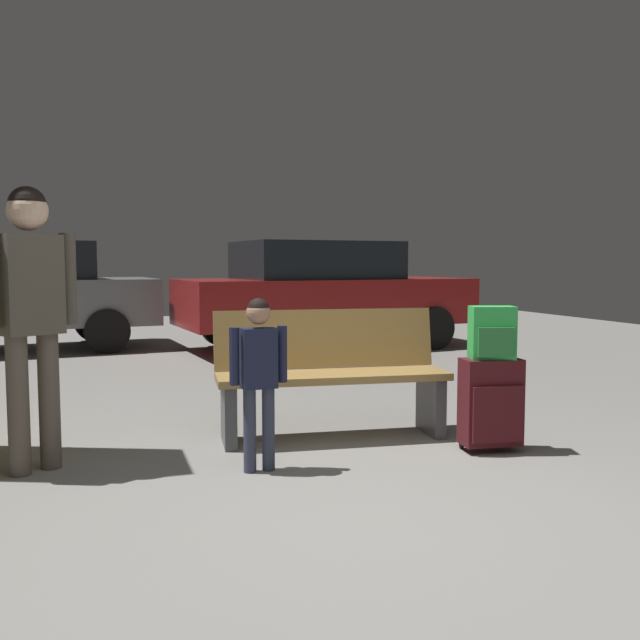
% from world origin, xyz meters
% --- Properties ---
extents(ground_plane, '(18.00, 18.00, 0.10)m').
position_xyz_m(ground_plane, '(0.00, 4.00, -0.05)').
color(ground_plane, gray).
extents(bench, '(1.65, 0.69, 0.89)m').
position_xyz_m(bench, '(0.38, 1.58, 0.44)').
color(bench, '#9E7A42').
rests_on(bench, ground_plane).
extents(suitcase, '(0.40, 0.27, 0.60)m').
position_xyz_m(suitcase, '(1.24, 0.89, 0.32)').
color(suitcase, '#471419').
rests_on(suitcase, ground_plane).
extents(backpack_bright, '(0.31, 0.25, 0.34)m').
position_xyz_m(backpack_bright, '(1.24, 0.89, 0.77)').
color(backpack_bright, green).
rests_on(backpack_bright, suitcase).
extents(child, '(0.35, 0.20, 1.02)m').
position_xyz_m(child, '(-0.28, 0.93, 0.63)').
color(child, '#33384C').
rests_on(child, ground_plane).
extents(adult, '(0.50, 0.34, 1.66)m').
position_xyz_m(adult, '(-1.53, 1.33, 1.02)').
color(adult, brown).
rests_on(adult, ground_plane).
extents(parked_car_far, '(4.25, 2.12, 1.51)m').
position_xyz_m(parked_car_far, '(-2.38, 7.40, 0.81)').
color(parked_car_far, slate).
rests_on(parked_car_far, ground_plane).
extents(parked_car_near, '(4.26, 2.14, 1.51)m').
position_xyz_m(parked_car_near, '(1.91, 6.40, 0.81)').
color(parked_car_near, maroon).
rests_on(parked_car_near, ground_plane).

